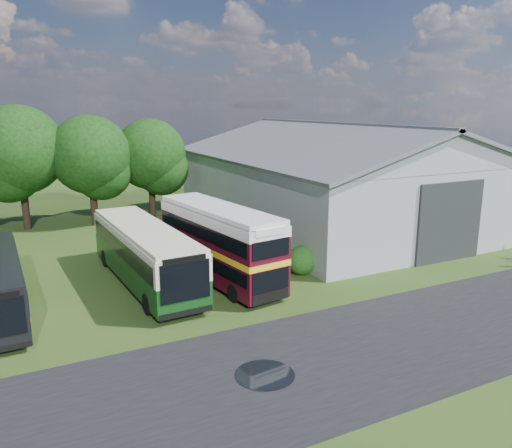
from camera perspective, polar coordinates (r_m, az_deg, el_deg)
ground at (r=21.76m, az=0.81°, el=-12.45°), size 120.00×120.00×0.00m
asphalt_road at (r=21.02m, az=12.24°, el=-13.75°), size 60.00×8.00×0.02m
puddle at (r=18.80m, az=0.99°, el=-16.91°), size 2.20×2.20×0.01m
storage_shed at (r=41.46m, az=9.07°, el=5.86°), size 18.80×24.80×8.15m
tree_mid at (r=42.29m, az=-25.44°, el=7.64°), size 6.80×6.80×9.60m
tree_right_a at (r=41.77m, az=-18.42°, el=7.50°), size 6.26×6.26×8.83m
tree_right_b at (r=43.58m, az=-12.01°, el=7.78°), size 5.98×5.98×8.45m
shrub_front at (r=29.17m, az=5.14°, el=-5.64°), size 1.70×1.70×1.70m
shrub_mid at (r=30.79m, az=3.18°, el=-4.57°), size 1.60×1.60×1.60m
shrub_back at (r=32.46m, az=1.42°, el=-3.60°), size 1.80×1.80×1.80m
bus_green_single at (r=27.56m, az=-12.58°, el=-3.32°), size 3.31×11.79×3.22m
bus_maroon_double at (r=27.52m, az=-4.24°, el=-2.25°), size 3.75×9.94×4.17m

